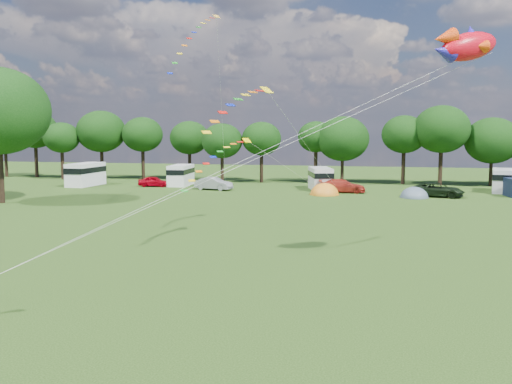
% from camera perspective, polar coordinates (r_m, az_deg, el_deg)
% --- Properties ---
extents(ground_plane, '(180.00, 180.00, 0.00)m').
position_cam_1_polar(ground_plane, '(23.59, -4.14, -11.87)').
color(ground_plane, black).
rests_on(ground_plane, ground).
extents(tree_line, '(102.98, 10.98, 10.27)m').
position_cam_1_polar(tree_line, '(76.50, 11.35, 5.52)').
color(tree_line, black).
rests_on(tree_line, ground).
extents(car_a, '(4.07, 1.88, 1.32)m').
position_cam_1_polar(car_a, '(73.10, -10.17, 1.04)').
color(car_a, '#AE0010').
rests_on(car_a, ground).
extents(car_b, '(4.51, 2.48, 1.51)m').
position_cam_1_polar(car_b, '(68.36, -4.26, 0.84)').
color(car_b, gray).
rests_on(car_b, ground).
extents(car_c, '(5.14, 2.21, 1.54)m').
position_cam_1_polar(car_c, '(66.10, 8.62, 0.61)').
color(car_c, '#B12F20').
rests_on(car_c, ground).
extents(car_d, '(5.98, 3.75, 1.51)m').
position_cam_1_polar(car_d, '(64.34, 17.72, 0.20)').
color(car_d, black).
rests_on(car_d, ground).
extents(campervan_a, '(2.87, 6.08, 2.92)m').
position_cam_1_polar(campervan_a, '(76.29, -16.67, 1.78)').
color(campervan_a, white).
rests_on(campervan_a, ground).
extents(campervan_b, '(2.63, 5.52, 2.64)m').
position_cam_1_polar(campervan_b, '(74.17, -7.53, 1.75)').
color(campervan_b, white).
rests_on(campervan_b, ground).
extents(campervan_c, '(3.62, 5.81, 2.65)m').
position_cam_1_polar(campervan_c, '(68.80, 6.47, 1.41)').
color(campervan_c, silver).
rests_on(campervan_c, ground).
extents(campervan_d, '(3.25, 5.74, 2.66)m').
position_cam_1_polar(campervan_d, '(71.82, 23.47, 1.13)').
color(campervan_d, silver).
rests_on(campervan_d, ground).
extents(tent_orange, '(3.30, 3.61, 2.58)m').
position_cam_1_polar(tent_orange, '(63.75, 6.86, -0.26)').
color(tent_orange, orange).
rests_on(tent_orange, ground).
extents(tent_greyblue, '(3.06, 3.36, 2.28)m').
position_cam_1_polar(tent_greyblue, '(63.01, 15.54, -0.53)').
color(tent_greyblue, '#4D5E6C').
rests_on(tent_greyblue, ground).
extents(fish_kite, '(3.78, 2.98, 2.07)m').
position_cam_1_polar(fish_kite, '(30.07, 20.10, 13.55)').
color(fish_kite, red).
rests_on(fish_kite, ground).
extents(streamer_kite_a, '(3.29, 5.53, 5.74)m').
position_cam_1_polar(streamer_kite_a, '(52.21, -5.87, 15.48)').
color(streamer_kite_a, gold).
rests_on(streamer_kite_a, ground).
extents(streamer_kite_b, '(4.26, 4.69, 3.79)m').
position_cam_1_polar(streamer_kite_b, '(42.45, -3.45, 3.67)').
color(streamer_kite_b, '#F3DB00').
rests_on(streamer_kite_b, ground).
extents(streamer_kite_c, '(3.20, 5.09, 2.84)m').
position_cam_1_polar(streamer_kite_c, '(33.65, -1.26, 9.07)').
color(streamer_kite_c, yellow).
rests_on(streamer_kite_c, ground).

